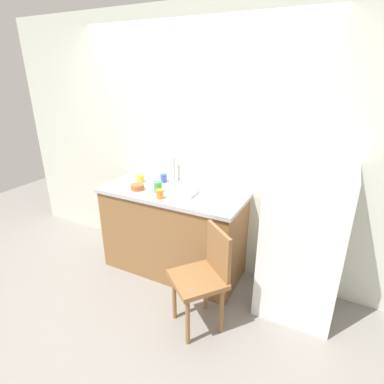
% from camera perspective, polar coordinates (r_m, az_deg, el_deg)
% --- Properties ---
extents(ground_plane, '(8.00, 8.00, 0.00)m').
position_cam_1_polar(ground_plane, '(3.05, -8.42, -20.65)').
color(ground_plane, gray).
extents(back_wall, '(4.80, 0.10, 2.64)m').
position_cam_1_polar(back_wall, '(3.20, 0.70, 8.64)').
color(back_wall, silver).
rests_on(back_wall, ground_plane).
extents(cabinet_base, '(1.44, 0.60, 0.88)m').
position_cam_1_polar(cabinet_base, '(3.27, -3.54, -7.66)').
color(cabinet_base, olive).
rests_on(cabinet_base, ground_plane).
extents(countertop, '(1.48, 0.64, 0.04)m').
position_cam_1_polar(countertop, '(3.07, -3.73, -0.12)').
color(countertop, '#B7B7BC').
rests_on(countertop, cabinet_base).
extents(faucet, '(0.02, 0.02, 0.27)m').
position_cam_1_polar(faucet, '(3.28, -3.41, 4.18)').
color(faucet, '#B7B7BC').
rests_on(faucet, countertop).
extents(refrigerator, '(0.64, 0.59, 1.35)m').
position_cam_1_polar(refrigerator, '(2.81, 20.05, -8.90)').
color(refrigerator, white).
rests_on(refrigerator, ground_plane).
extents(chair, '(0.56, 0.56, 0.89)m').
position_cam_1_polar(chair, '(2.57, 2.32, -15.20)').
color(chair, olive).
rests_on(chair, ground_plane).
extents(dish_tray, '(0.28, 0.20, 0.05)m').
position_cam_1_polar(dish_tray, '(2.99, -1.79, 0.23)').
color(dish_tray, white).
rests_on(dish_tray, countertop).
extents(terracotta_bowl, '(0.14, 0.14, 0.05)m').
position_cam_1_polar(terracotta_bowl, '(3.13, -10.19, 0.94)').
color(terracotta_bowl, '#B25B33').
rests_on(terracotta_bowl, countertop).
extents(cup_yellow, '(0.08, 0.08, 0.08)m').
position_cam_1_polar(cup_yellow, '(3.34, -9.65, 2.53)').
color(cup_yellow, yellow).
rests_on(cup_yellow, countertop).
extents(cup_blue, '(0.07, 0.07, 0.09)m').
position_cam_1_polar(cup_blue, '(3.30, -5.34, 2.62)').
color(cup_blue, blue).
rests_on(cup_blue, countertop).
extents(cup_green, '(0.08, 0.08, 0.10)m').
position_cam_1_polar(cup_green, '(3.02, -6.40, 0.93)').
color(cup_green, green).
rests_on(cup_green, countertop).
extents(cup_orange, '(0.07, 0.07, 0.09)m').
position_cam_1_polar(cup_orange, '(2.87, -6.05, -0.39)').
color(cup_orange, orange).
rests_on(cup_orange, countertop).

